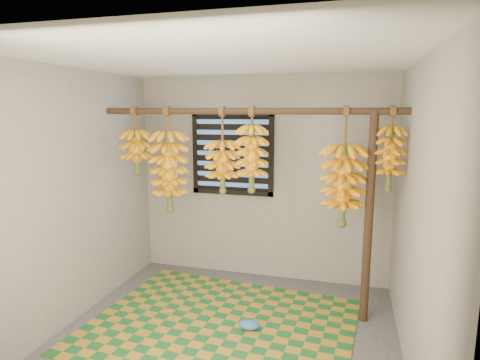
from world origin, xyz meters
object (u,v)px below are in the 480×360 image
(banana_bunch_c, at_px, (223,167))
(banana_bunch_f, at_px, (390,159))
(woven_mat, at_px, (220,325))
(banana_bunch_a, at_px, (136,152))
(support_post, at_px, (369,220))
(banana_bunch_d, at_px, (252,158))
(banana_bunch_e, at_px, (343,186))
(plastic_bag, at_px, (249,325))
(banana_bunch_b, at_px, (169,172))

(banana_bunch_c, height_order, banana_bunch_f, same)
(woven_mat, xyz_separation_m, banana_bunch_a, (-1.08, 0.47, 1.57))
(support_post, bearing_deg, banana_bunch_d, 180.00)
(banana_bunch_c, bearing_deg, banana_bunch_a, 180.00)
(banana_bunch_a, height_order, banana_bunch_f, same)
(banana_bunch_c, distance_m, banana_bunch_d, 0.31)
(banana_bunch_f, bearing_deg, banana_bunch_e, 180.00)
(banana_bunch_c, relative_size, banana_bunch_d, 1.03)
(plastic_bag, distance_m, banana_bunch_b, 1.72)
(support_post, height_order, banana_bunch_e, banana_bunch_e)
(banana_bunch_a, height_order, banana_bunch_c, same)
(woven_mat, relative_size, banana_bunch_b, 2.20)
(banana_bunch_b, distance_m, banana_bunch_f, 2.17)
(plastic_bag, relative_size, banana_bunch_f, 0.26)
(banana_bunch_c, xyz_separation_m, banana_bunch_e, (1.18, 0.00, -0.14))
(banana_bunch_a, bearing_deg, support_post, 0.00)
(support_post, xyz_separation_m, banana_bunch_a, (-2.38, 0.00, 0.58))
(woven_mat, height_order, banana_bunch_e, banana_bunch_e)
(woven_mat, bearing_deg, banana_bunch_a, 156.38)
(support_post, bearing_deg, banana_bunch_f, 0.00)
(banana_bunch_a, distance_m, banana_bunch_f, 2.53)
(woven_mat, xyz_separation_m, banana_bunch_c, (-0.12, 0.47, 1.45))
(banana_bunch_d, bearing_deg, banana_bunch_e, -0.00)
(banana_bunch_a, relative_size, banana_bunch_b, 0.65)
(banana_bunch_a, xyz_separation_m, banana_bunch_c, (0.96, 0.00, -0.12))
(banana_bunch_b, relative_size, banana_bunch_e, 0.98)
(banana_bunch_a, xyz_separation_m, banana_bunch_f, (2.53, 0.00, 0.01))
(support_post, relative_size, plastic_bag, 10.00)
(support_post, relative_size, woven_mat, 0.83)
(banana_bunch_b, xyz_separation_m, banana_bunch_d, (0.89, 0.00, 0.17))
(plastic_bag, bearing_deg, banana_bunch_f, 21.77)
(support_post, xyz_separation_m, plastic_bag, (-1.02, -0.47, -0.95))
(woven_mat, distance_m, banana_bunch_d, 1.62)
(banana_bunch_c, distance_m, banana_bunch_e, 1.19)
(support_post, relative_size, banana_bunch_a, 2.82)
(woven_mat, xyz_separation_m, banana_bunch_f, (1.45, 0.47, 1.58))
(woven_mat, bearing_deg, banana_bunch_d, 68.78)
(banana_bunch_b, xyz_separation_m, banana_bunch_c, (0.59, 0.00, 0.08))
(woven_mat, distance_m, banana_bunch_c, 1.53)
(banana_bunch_a, bearing_deg, woven_mat, -23.62)
(banana_bunch_a, relative_size, banana_bunch_e, 0.63)
(banana_bunch_a, distance_m, banana_bunch_e, 2.15)
(banana_bunch_c, relative_size, banana_bunch_e, 0.78)
(plastic_bag, distance_m, banana_bunch_a, 2.10)
(banana_bunch_d, bearing_deg, banana_bunch_b, -180.00)
(support_post, relative_size, banana_bunch_b, 1.82)
(plastic_bag, xyz_separation_m, banana_bunch_d, (-0.10, 0.47, 1.49))
(banana_bunch_b, distance_m, banana_bunch_e, 1.77)
(banana_bunch_a, height_order, banana_bunch_b, same)
(banana_bunch_f, bearing_deg, banana_bunch_d, 180.00)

